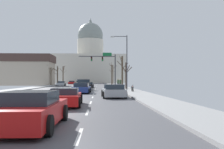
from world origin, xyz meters
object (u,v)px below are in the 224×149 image
object	(u,v)px
sedan_oncoming_00	(61,84)
sedan_near_04	(114,91)
street_lamp_right	(125,57)
sedan_near_03	(82,88)
sedan_near_06	(31,110)
signal_gantry	(105,62)
sedan_near_01	(85,86)
sedan_near_05	(66,97)
pedestrian_00	(118,83)
sedan_oncoming_01	(79,83)
pedestrian_01	(120,83)
sedan_oncoming_02	(72,83)
bicycle_parked	(132,89)
pickup_truck_near_02	(84,85)
sedan_near_00	(89,85)

from	to	relation	value
sedan_oncoming_00	sedan_near_04	bearing A→B (deg)	-74.74
street_lamp_right	sedan_near_03	xyz separation A→B (m)	(-5.87, -5.73, -4.30)
sedan_near_06	signal_gantry	bearing A→B (deg)	85.13
sedan_near_01	sedan_near_03	distance (m)	13.33
sedan_near_05	pedestrian_00	bearing A→B (deg)	79.39
sedan_oncoming_00	sedan_oncoming_01	xyz separation A→B (m)	(3.63, 11.41, 0.02)
sedan_near_05	sedan_oncoming_01	bearing A→B (deg)	93.65
pedestrian_01	sedan_oncoming_02	bearing A→B (deg)	107.48
sedan_near_03	sedan_oncoming_00	xyz separation A→B (m)	(-7.34, 32.10, -0.01)
sedan_near_03	bicycle_parked	distance (m)	6.35
sedan_oncoming_00	sedan_oncoming_01	world-z (taller)	sedan_oncoming_01
pickup_truck_near_02	pedestrian_01	size ratio (longest dim) A/B	3.19
sedan_near_00	pedestrian_00	xyz separation A→B (m)	(5.69, -2.56, 0.53)
pedestrian_01	sedan_near_03	bearing A→B (deg)	-113.63
sedan_near_01	bicycle_parked	world-z (taller)	sedan_near_01
signal_gantry	pickup_truck_near_02	world-z (taller)	signal_gantry
sedan_near_04	sedan_near_05	world-z (taller)	sedan_near_04
bicycle_parked	sedan_near_05	bearing A→B (deg)	-112.81
pickup_truck_near_02	sedan_near_03	xyz separation A→B (m)	(0.24, -7.41, -0.15)
street_lamp_right	sedan_near_04	xyz separation A→B (m)	(-2.43, -13.14, -4.31)
pickup_truck_near_02	sedan_near_06	bearing A→B (deg)	-90.10
street_lamp_right	sedan_near_03	distance (m)	9.26
sedan_oncoming_01	sedan_near_05	bearing A→B (deg)	-86.35
sedan_oncoming_01	pedestrian_00	size ratio (longest dim) A/B	2.59
signal_gantry	pedestrian_00	distance (m)	7.81
sedan_oncoming_00	pedestrian_01	bearing A→B (deg)	-54.62
sedan_near_01	pedestrian_01	world-z (taller)	pedestrian_01
street_lamp_right	sedan_oncoming_02	distance (m)	51.17
sedan_near_00	sedan_near_03	world-z (taller)	sedan_near_03
sedan_near_06	pedestrian_01	world-z (taller)	pedestrian_01
sedan_near_04	sedan_near_06	world-z (taller)	sedan_near_06
signal_gantry	pedestrian_00	size ratio (longest dim) A/B	4.75
sedan_near_06	pedestrian_01	bearing A→B (deg)	79.91
sedan_oncoming_00	bicycle_parked	size ratio (longest dim) A/B	2.43
sedan_near_00	sedan_near_05	bearing A→B (deg)	-90.11
sedan_near_01	sedan_oncoming_01	xyz separation A→B (m)	(-3.37, 30.18, 0.02)
sedan_oncoming_01	pedestrian_01	world-z (taller)	pedestrian_01
sedan_near_06	pedestrian_00	bearing A→B (deg)	80.91
sedan_near_05	sedan_near_00	bearing A→B (deg)	89.89
pickup_truck_near_02	sedan_near_04	bearing A→B (deg)	-76.07
sedan_near_01	pedestrian_01	distance (m)	6.25
street_lamp_right	sedan_near_06	bearing A→B (deg)	-102.85
sedan_near_05	pedestrian_01	distance (m)	28.43
street_lamp_right	sedan_near_05	distance (m)	21.36
sedan_near_05	sedan_oncoming_02	xyz separation A→B (m)	(-7.18, 69.35, 0.02)
signal_gantry	sedan_oncoming_02	world-z (taller)	signal_gantry
sedan_near_00	sedan_oncoming_01	size ratio (longest dim) A/B	1.04
pedestrian_01	bicycle_parked	distance (m)	12.77
sedan_near_05	sedan_oncoming_01	world-z (taller)	sedan_oncoming_01
sedan_near_03	street_lamp_right	bearing A→B (deg)	44.33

